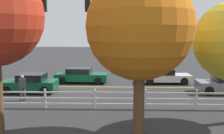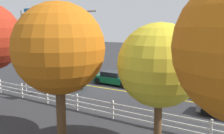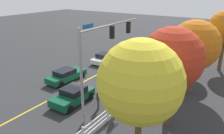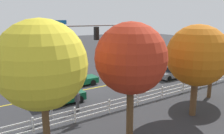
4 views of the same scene
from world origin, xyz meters
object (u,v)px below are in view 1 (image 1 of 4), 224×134
car_2 (30,83)px  car_3 (165,76)px  pedestrian (22,87)px  tree_3 (140,27)px  car_4 (81,76)px

car_2 → car_3: car_2 is taller
pedestrian → tree_3: tree_3 is taller
car_2 → car_4: 4.99m
car_2 → pedestrian: pedestrian is taller
pedestrian → tree_3: size_ratio=0.25×
car_3 → tree_3: tree_3 is taller
pedestrian → tree_3: bearing=22.0°
car_3 → tree_3: 12.74m
car_3 → car_4: size_ratio=0.93×
tree_3 → car_2: bearing=-46.7°
pedestrian → car_3: bearing=91.6°
car_3 → car_4: bearing=179.7°
car_3 → tree_3: (3.05, 11.71, 3.98)m
car_3 → car_4: 7.26m
car_3 → car_4: car_4 is taller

